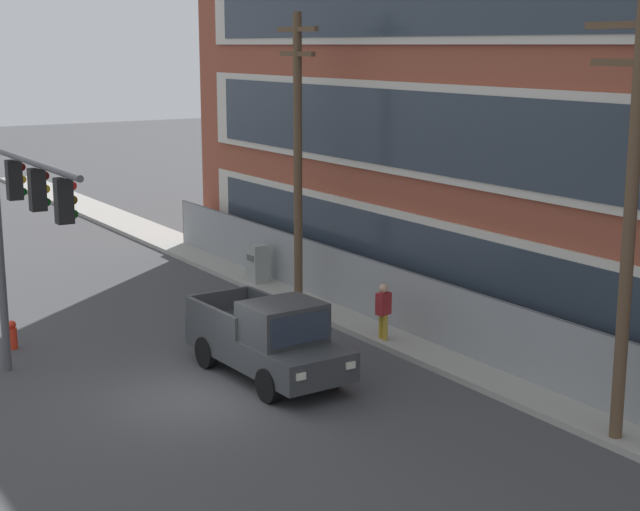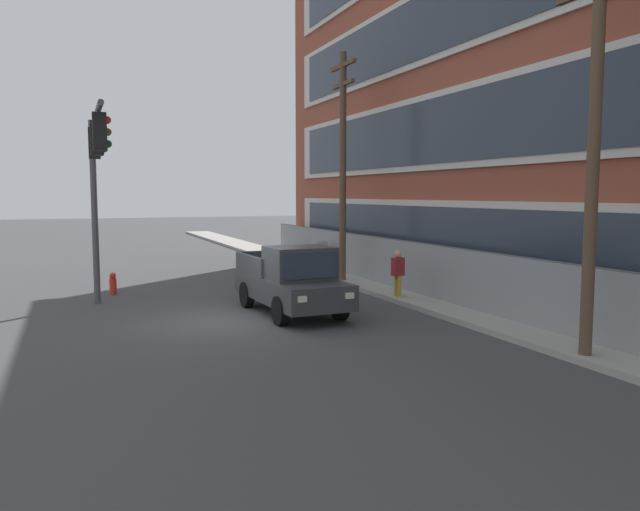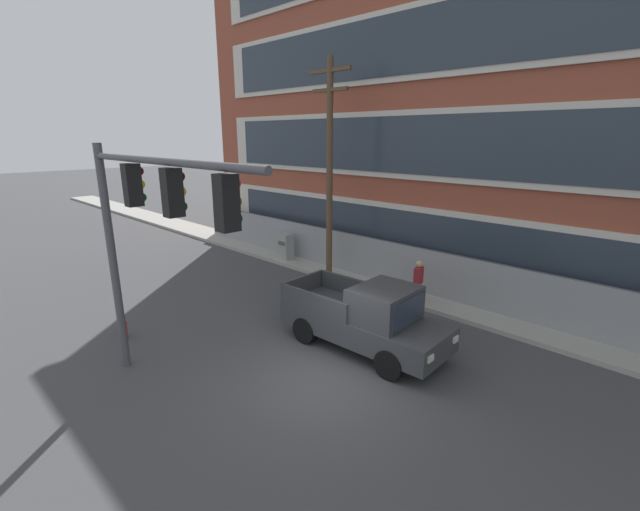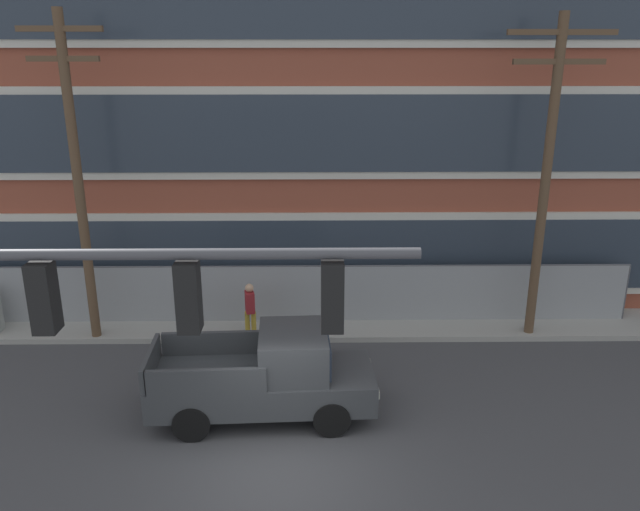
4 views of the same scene
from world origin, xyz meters
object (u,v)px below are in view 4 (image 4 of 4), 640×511
utility_pole_near_corner (77,172)px  utility_pole_midblock (547,168)px  pickup_truck_dark_grey (268,377)px  traffic_signal_mast (79,347)px  pedestrian_near_cabinet (250,308)px

utility_pole_near_corner → utility_pole_midblock: 12.40m
pickup_truck_dark_grey → utility_pole_midblock: (7.25, 3.97, 3.97)m
traffic_signal_mast → utility_pole_midblock: (9.19, 9.21, 0.62)m
pickup_truck_dark_grey → utility_pole_near_corner: 7.54m
pickup_truck_dark_grey → utility_pole_midblock: size_ratio=0.57×
traffic_signal_mast → utility_pole_midblock: size_ratio=0.73×
utility_pole_near_corner → utility_pole_midblock: bearing=0.4°
traffic_signal_mast → pedestrian_near_cabinet: traffic_signal_mast is taller
traffic_signal_mast → pickup_truck_dark_grey: traffic_signal_mast is taller
traffic_signal_mast → utility_pole_midblock: 13.02m
utility_pole_near_corner → utility_pole_midblock: size_ratio=1.01×
utility_pole_near_corner → pedestrian_near_cabinet: utility_pole_near_corner is taller
traffic_signal_mast → pedestrian_near_cabinet: (1.18, 9.17, -3.33)m
utility_pole_midblock → traffic_signal_mast: bearing=-134.9°
pickup_truck_dark_grey → utility_pole_near_corner: size_ratio=0.57×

